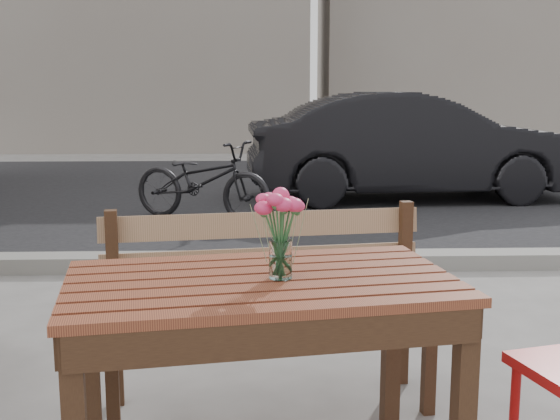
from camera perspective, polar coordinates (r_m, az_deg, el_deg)
name	(u,v)px	position (r m, az deg, el deg)	size (l,w,h in m)	color
street	(269,216)	(7.37, -0.89, -0.50)	(30.00, 8.12, 0.12)	black
main_table	(261,315)	(2.29, -1.53, -8.54)	(1.34, 0.91, 0.76)	#572416
main_bench	(267,283)	(3.03, -1.06, -5.98)	(1.46, 0.62, 0.88)	#8F6B4A
main_vase	(281,222)	(2.21, 0.05, -1.00)	(0.16, 0.16, 0.29)	white
parked_car	(411,146)	(8.77, 10.60, 5.13)	(1.39, 3.98, 1.31)	black
bicycle	(202,181)	(7.28, -6.35, 2.39)	(0.55, 1.59, 0.83)	black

